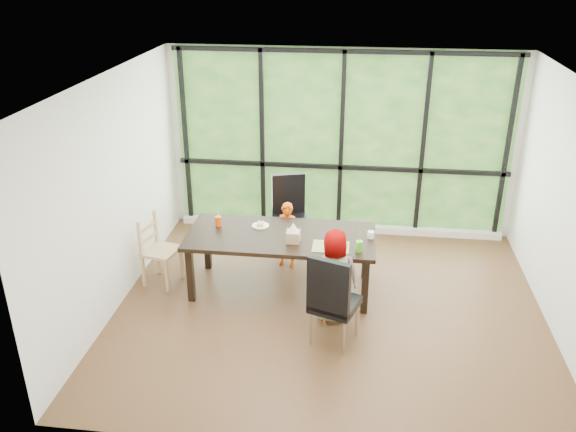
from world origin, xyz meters
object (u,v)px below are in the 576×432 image
at_px(chair_interior_leather, 335,298).
at_px(plate_far, 261,226).
at_px(child_older, 333,276).
at_px(tissue_box, 293,236).
at_px(dining_table, 281,262).
at_px(child_toddler, 287,235).
at_px(orange_cup, 218,221).
at_px(green_cup, 359,246).
at_px(chair_window_leather, 291,216).
at_px(chair_end_beech, 161,251).
at_px(white_mug, 371,235).
at_px(plate_near, 334,246).

height_order(chair_interior_leather, plate_far, chair_interior_leather).
xyz_separation_m(child_older, plate_far, (-0.96, 0.78, 0.20)).
xyz_separation_m(chair_interior_leather, tissue_box, (-0.55, 0.84, 0.28)).
bearing_deg(dining_table, child_toddler, 90.00).
bearing_deg(orange_cup, child_older, -26.20).
xyz_separation_m(child_older, tissue_box, (-0.50, 0.41, 0.26)).
bearing_deg(green_cup, plate_far, 156.89).
xyz_separation_m(chair_interior_leather, plate_far, (-1.00, 1.21, 0.22)).
xyz_separation_m(chair_window_leather, child_toddler, (0.01, -0.43, -0.09)).
relative_size(dining_table, child_older, 2.05).
bearing_deg(plate_far, chair_end_beech, -168.45).
relative_size(chair_end_beech, child_toddler, 1.00).
bearing_deg(tissue_box, child_older, -39.01).
height_order(dining_table, chair_end_beech, chair_end_beech).
relative_size(child_toddler, white_mug, 10.91).
relative_size(child_older, white_mug, 13.40).
relative_size(green_cup, tissue_box, 0.81).
height_order(green_cup, tissue_box, tissue_box).
height_order(child_toddler, tissue_box, child_toddler).
height_order(green_cup, white_mug, green_cup).
height_order(chair_interior_leather, child_toddler, chair_interior_leather).
height_order(child_toddler, green_cup, child_toddler).
xyz_separation_m(dining_table, child_toddler, (0.00, 0.61, 0.08)).
height_order(plate_far, tissue_box, tissue_box).
height_order(chair_end_beech, green_cup, chair_end_beech).
distance_m(chair_window_leather, child_toddler, 0.44).
xyz_separation_m(child_older, orange_cup, (-1.48, 0.73, 0.26)).
bearing_deg(chair_window_leather, chair_interior_leather, -86.81).
distance_m(green_cup, white_mug, 0.39).
bearing_deg(child_older, child_toddler, -72.18).
bearing_deg(tissue_box, chair_end_beech, 175.76).
xyz_separation_m(child_toddler, white_mug, (1.08, -0.56, 0.34)).
distance_m(chair_interior_leather, white_mug, 1.14).
bearing_deg(plate_far, orange_cup, -174.04).
relative_size(chair_window_leather, plate_far, 5.03).
relative_size(chair_interior_leather, orange_cup, 8.63).
relative_size(child_toddler, orange_cup, 7.21).
distance_m(plate_near, tissue_box, 0.49).
xyz_separation_m(chair_end_beech, tissue_box, (1.68, -0.12, 0.37)).
distance_m(plate_far, white_mug, 1.37).
relative_size(orange_cup, green_cup, 0.97).
bearing_deg(tissue_box, orange_cup, 161.81).
bearing_deg(child_older, dining_table, -52.13).
height_order(plate_far, orange_cup, orange_cup).
relative_size(dining_table, green_cup, 17.63).
bearing_deg(chair_window_leather, plate_near, -78.81).
distance_m(chair_window_leather, chair_interior_leather, 2.16).
height_order(plate_near, white_mug, white_mug).
relative_size(chair_end_beech, plate_near, 4.35).
bearing_deg(green_cup, chair_end_beech, 173.63).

